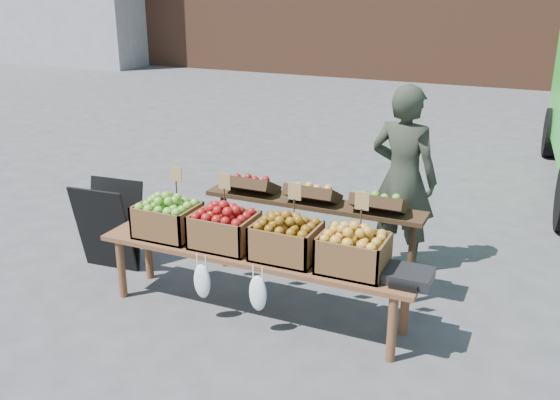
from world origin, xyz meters
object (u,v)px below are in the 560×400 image
at_px(crate_golden_apples, 168,220).
at_px(weighing_scale, 409,276).
at_px(back_table, 312,230).
at_px(crate_red_apples, 286,241).
at_px(crate_green_apples, 353,253).
at_px(chalkboard_sign, 109,226).
at_px(display_bench, 255,283).
at_px(vendor, 403,179).
at_px(crate_russet_pears, 224,230).

height_order(crate_golden_apples, weighing_scale, crate_golden_apples).
distance_m(back_table, crate_red_apples, 0.75).
bearing_deg(crate_green_apples, chalkboard_sign, 174.36).
distance_m(chalkboard_sign, weighing_scale, 2.94).
distance_m(back_table, display_bench, 0.79).
height_order(vendor, crate_golden_apples, vendor).
bearing_deg(display_bench, crate_red_apples, 0.00).
xyz_separation_m(crate_russet_pears, crate_red_apples, (0.55, 0.00, 0.00)).
xyz_separation_m(crate_green_apples, weighing_scale, (0.43, 0.00, -0.10)).
xyz_separation_m(vendor, crate_red_apples, (-0.58, -1.41, -0.18)).
xyz_separation_m(back_table, crate_green_apples, (0.61, -0.72, 0.19)).
bearing_deg(chalkboard_sign, display_bench, -12.68).
bearing_deg(vendor, weighing_scale, 115.56).
relative_size(crate_russet_pears, crate_green_apples, 1.00).
height_order(chalkboard_sign, crate_russet_pears, chalkboard_sign).
xyz_separation_m(chalkboard_sign, crate_red_apples, (1.94, -0.25, 0.28)).
bearing_deg(display_bench, back_table, 73.22).
height_order(chalkboard_sign, crate_red_apples, chalkboard_sign).
bearing_deg(back_table, vendor, 47.23).
height_order(vendor, back_table, vendor).
relative_size(back_table, crate_red_apples, 4.20).
relative_size(chalkboard_sign, crate_golden_apples, 1.72).
bearing_deg(crate_green_apples, weighing_scale, 0.00).
height_order(crate_russet_pears, crate_red_apples, same).
distance_m(chalkboard_sign, crate_russet_pears, 1.44).
xyz_separation_m(display_bench, crate_red_apples, (0.28, 0.00, 0.42)).
bearing_deg(crate_red_apples, weighing_scale, 0.00).
bearing_deg(crate_green_apples, back_table, 130.18).
relative_size(display_bench, weighing_scale, 7.94).
bearing_deg(crate_russet_pears, chalkboard_sign, 169.98).
height_order(vendor, weighing_scale, vendor).
distance_m(chalkboard_sign, back_table, 1.95).
bearing_deg(crate_red_apples, chalkboard_sign, 172.78).
relative_size(vendor, chalkboard_sign, 2.06).
xyz_separation_m(vendor, crate_green_apples, (-0.03, -1.41, -0.18)).
height_order(crate_golden_apples, crate_russet_pears, same).
bearing_deg(crate_russet_pears, display_bench, 0.00).
xyz_separation_m(back_table, crate_red_apples, (0.06, -0.72, 0.19)).
bearing_deg(vendor, chalkboard_sign, 34.49).
xyz_separation_m(vendor, weighing_scale, (0.40, -1.41, -0.28)).
bearing_deg(chalkboard_sign, crate_red_apples, -11.51).
xyz_separation_m(crate_golden_apples, crate_green_apples, (1.65, 0.00, 0.00)).
xyz_separation_m(vendor, crate_golden_apples, (-1.68, -1.41, -0.18)).
bearing_deg(display_bench, crate_golden_apples, 180.00).
height_order(vendor, display_bench, vendor).
relative_size(crate_red_apples, crate_green_apples, 1.00).
xyz_separation_m(vendor, back_table, (-0.64, -0.69, -0.37)).
distance_m(chalkboard_sign, crate_golden_apples, 0.92).
relative_size(crate_green_apples, weighing_scale, 1.47).
bearing_deg(crate_golden_apples, crate_green_apples, 0.00).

